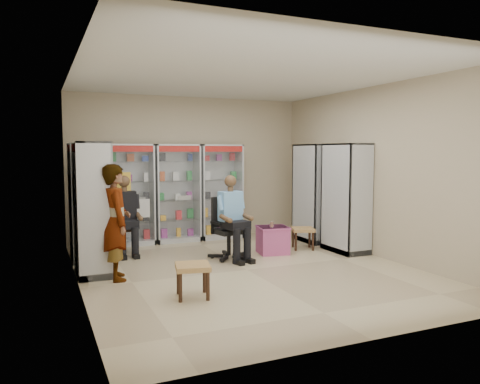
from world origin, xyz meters
name	(u,v)px	position (x,y,z in m)	size (l,w,h in m)	color
floor	(247,270)	(0.00, 0.00, 0.00)	(6.00, 6.00, 0.00)	tan
room_shell	(247,144)	(0.00, 0.00, 1.97)	(5.02, 6.02, 3.01)	tan
cabinet_back_left	(130,195)	(-1.30, 2.73, 1.00)	(0.90, 0.50, 2.00)	#B2B3B9
cabinet_back_mid	(177,193)	(-0.35, 2.73, 1.00)	(0.90, 0.50, 2.00)	silver
cabinet_back_right	(220,192)	(0.60, 2.73, 1.00)	(0.90, 0.50, 2.00)	silver
cabinet_right_far	(314,193)	(2.23, 1.60, 1.00)	(0.50, 0.90, 2.00)	#A9ACB1
cabinet_right_near	(346,198)	(2.23, 0.50, 1.00)	(0.50, 0.90, 2.00)	#B3B5BA
cabinet_left_far	(85,201)	(-2.23, 1.80, 1.00)	(0.50, 0.90, 2.00)	#A2A5A9
cabinet_left_near	(93,209)	(-2.23, 0.70, 1.00)	(0.50, 0.90, 2.00)	#A4A7AB
wooden_chair	(124,228)	(-1.55, 2.00, 0.47)	(0.42, 0.42, 0.94)	black
seated_customer	(125,217)	(-1.55, 1.95, 0.67)	(0.44, 0.60, 1.34)	black
office_chair	(229,228)	(0.04, 0.85, 0.53)	(0.58, 0.58, 1.07)	black
seated_shopkeeper	(230,220)	(0.04, 0.80, 0.68)	(0.45, 0.62, 1.36)	#78ABEF
pink_trunk	(273,240)	(0.92, 0.90, 0.25)	(0.51, 0.49, 0.49)	#AA446F
tea_glass	(272,224)	(0.88, 0.85, 0.55)	(0.07, 0.07, 0.10)	#561507
woven_stool_a	(303,238)	(1.63, 1.01, 0.20)	(0.41, 0.41, 0.41)	olive
woven_stool_b	(193,281)	(-1.20, -0.98, 0.21)	(0.43, 0.43, 0.43)	olive
standing_man	(116,222)	(-1.95, 0.26, 0.84)	(0.61, 0.40, 1.68)	gray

